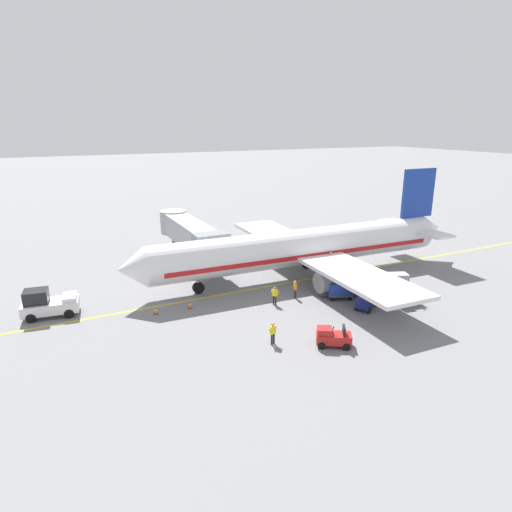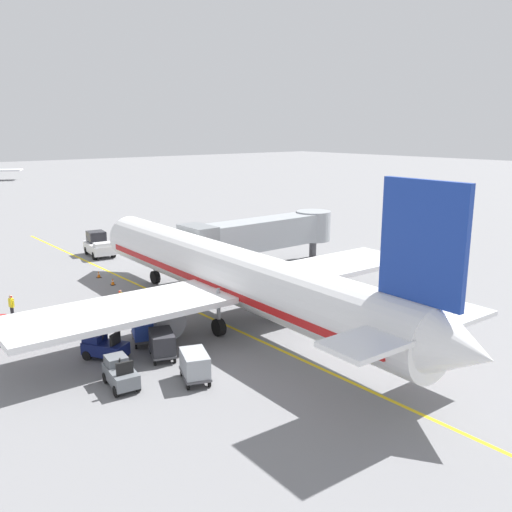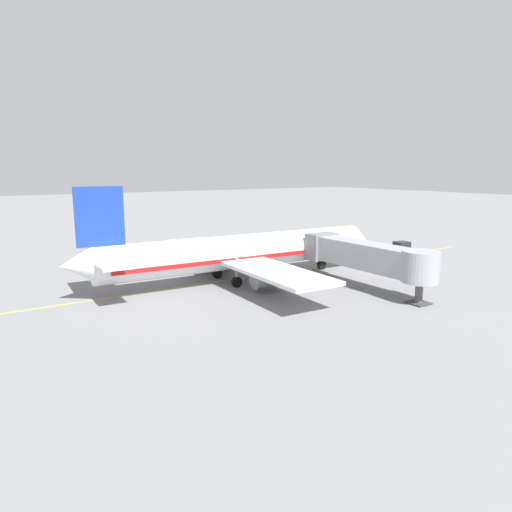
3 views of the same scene
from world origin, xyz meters
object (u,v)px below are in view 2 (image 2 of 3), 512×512
object	(u,v)px
baggage_cart_third_in_train	(195,364)
safety_cone_nose_right	(113,282)
parked_airliner	(233,275)
baggage_tug_trailing	(120,373)
jet_bridge	(263,234)
baggage_cart_front	(143,328)
baggage_cart_second_in_train	(162,343)
ground_crew_marshaller	(12,305)
safety_cone_nose_left	(99,274)
ground_crew_wing_walker	(144,307)
ground_crew_loader	(120,300)
baggage_tug_spare	(104,347)
pushback_tractor	(99,245)

from	to	relation	value
baggage_cart_third_in_train	safety_cone_nose_right	size ratio (longest dim) A/B	5.00
parked_airliner	baggage_tug_trailing	bearing A→B (deg)	-157.84
jet_bridge	baggage_cart_front	xyz separation A→B (m)	(-16.81, -8.72, -2.51)
baggage_cart_second_in_train	baggage_cart_third_in_train	xyz separation A→B (m)	(-0.16, -3.63, 0.00)
ground_crew_marshaller	safety_cone_nose_left	xyz separation A→B (m)	(9.03, 6.36, -0.66)
jet_bridge	safety_cone_nose_left	xyz separation A→B (m)	(-12.68, 7.29, -3.17)
baggage_cart_third_in_train	ground_crew_wing_walker	world-z (taller)	ground_crew_wing_walker
parked_airliner	ground_crew_loader	distance (m)	8.47
ground_crew_marshaller	baggage_cart_second_in_train	bearing A→B (deg)	-69.62
baggage_tug_spare	baggage_cart_front	world-z (taller)	baggage_tug_spare
pushback_tractor	safety_cone_nose_right	xyz separation A→B (m)	(-3.70, -11.03, -0.81)
baggage_tug_spare	safety_cone_nose_right	distance (m)	15.37
ground_crew_wing_walker	jet_bridge	bearing A→B (deg)	19.03
pushback_tractor	baggage_tug_trailing	distance (m)	30.75
parked_airliner	ground_crew_wing_walker	size ratio (longest dim) A/B	22.07
ground_crew_wing_walker	ground_crew_loader	bearing A→B (deg)	102.80
parked_airliner	ground_crew_marshaller	xyz separation A→B (m)	(-11.51, 9.92, -2.23)
ground_crew_loader	safety_cone_nose_left	xyz separation A→B (m)	(2.72, 9.97, -0.66)
baggage_tug_spare	baggage_cart_front	size ratio (longest dim) A/B	0.94
baggage_cart_second_in_train	baggage_cart_third_in_train	size ratio (longest dim) A/B	1.00
baggage_tug_trailing	baggage_cart_second_in_train	size ratio (longest dim) A/B	0.89
baggage_cart_front	baggage_cart_second_in_train	size ratio (longest dim) A/B	1.00
ground_crew_marshaller	baggage_tug_spare	bearing A→B (deg)	-78.80
baggage_tug_trailing	ground_crew_wing_walker	size ratio (longest dim) A/B	1.56
baggage_tug_trailing	baggage_cart_front	world-z (taller)	baggage_tug_trailing
pushback_tractor	baggage_cart_front	xyz separation A→B (m)	(-7.75, -24.07, -0.15)
parked_airliner	baggage_cart_front	xyz separation A→B (m)	(-6.61, 0.27, -2.24)
ground_crew_wing_walker	ground_crew_loader	size ratio (longest dim) A/B	1.00
ground_crew_marshaller	safety_cone_nose_right	xyz separation A→B (m)	(8.96, 3.39, -0.66)
ground_crew_wing_walker	pushback_tractor	bearing A→B (deg)	74.22
ground_crew_loader	safety_cone_nose_left	size ratio (longest dim) A/B	2.86
baggage_cart_front	ground_crew_wing_walker	world-z (taller)	ground_crew_wing_walker
parked_airliner	ground_crew_wing_walker	bearing A→B (deg)	140.20
ground_crew_wing_walker	ground_crew_marshaller	distance (m)	9.16
ground_crew_loader	ground_crew_marshaller	bearing A→B (deg)	150.21
pushback_tractor	baggage_cart_front	bearing A→B (deg)	-107.86
baggage_cart_second_in_train	ground_crew_wing_walker	distance (m)	6.74
baggage_cart_front	baggage_tug_spare	bearing A→B (deg)	-166.49
parked_airliner	baggage_cart_third_in_train	xyz separation A→B (m)	(-7.06, -6.11, -2.24)
baggage_tug_trailing	ground_crew_marshaller	xyz separation A→B (m)	(-1.22, 14.12, 0.24)
baggage_cart_second_in_train	ground_crew_loader	size ratio (longest dim) A/B	1.75
safety_cone_nose_left	baggage_cart_third_in_train	bearing A→B (deg)	-101.56
baggage_cart_third_in_train	safety_cone_nose_left	bearing A→B (deg)	78.44
baggage_tug_spare	baggage_cart_front	distance (m)	2.95
baggage_tug_spare	baggage_cart_second_in_train	bearing A→B (deg)	-38.95
baggage_cart_front	ground_crew_wing_walker	xyz separation A→B (m)	(1.97, 3.60, 0.00)
baggage_cart_second_in_train	safety_cone_nose_right	bearing A→B (deg)	74.60
baggage_cart_third_in_train	ground_crew_wing_walker	size ratio (longest dim) A/B	1.75
baggage_tug_trailing	baggage_cart_third_in_train	size ratio (longest dim) A/B	0.89
jet_bridge	baggage_tug_spare	bearing A→B (deg)	-154.45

